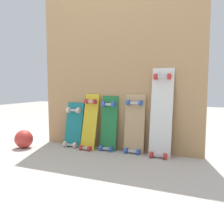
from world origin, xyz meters
The scene contains 8 objects.
ground_plane centered at (0.00, 0.00, 0.00)m, with size 12.00×12.00×0.00m, color #B2AAA0.
plywood_wall_panel centered at (0.00, 0.07, 0.84)m, with size 1.82×0.04×1.68m, color tan.
skateboard_teal centered at (-0.50, -0.03, 0.22)m, with size 0.21×0.18×0.56m.
skateboard_yellow centered at (-0.28, -0.05, 0.26)m, with size 0.17×0.22×0.67m.
skateboard_green centered at (-0.07, -0.01, 0.26)m, with size 0.18×0.15×0.65m.
skateboard_natural centered at (0.22, 0.00, 0.27)m, with size 0.21×0.14×0.67m.
skateboard_white centered at (0.50, -0.02, 0.40)m, with size 0.21×0.19×0.93m.
rubber_ball centered at (-0.96, -0.32, 0.10)m, with size 0.20×0.20×0.20m, color red.
Camera 1 is at (1.11, -2.49, 0.71)m, focal length 41.82 mm.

